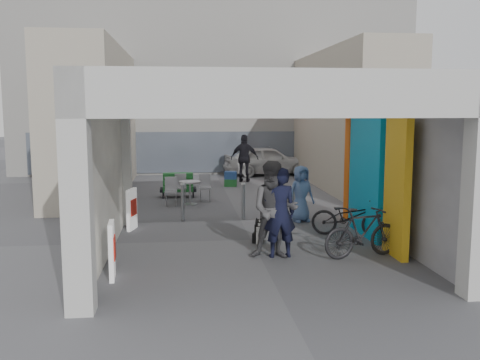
{
  "coord_description": "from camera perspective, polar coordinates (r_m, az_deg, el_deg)",
  "views": [
    {
      "loc": [
        -1.52,
        -11.62,
        2.95
      ],
      "look_at": [
        -0.14,
        1.0,
        1.23
      ],
      "focal_mm": 40.0,
      "sensor_mm": 36.0,
      "label": 1
    }
  ],
  "objects": [
    {
      "name": "advert_board_far",
      "position": [
        13.25,
        -11.45,
        -3.06
      ],
      "size": [
        0.22,
        0.55,
        1.0
      ],
      "rotation": [
        0.0,
        0.0,
        -0.25
      ],
      "color": "white",
      "rests_on": "ground"
    },
    {
      "name": "crate_stack",
      "position": [
        20.15,
        -1.01,
        0.11
      ],
      "size": [
        0.51,
        0.43,
        0.56
      ],
      "rotation": [
        0.0,
        0.0,
        -0.19
      ],
      "color": "#1B5E26",
      "rests_on": "ground"
    },
    {
      "name": "bicycle_front",
      "position": [
        12.59,
        11.58,
        -3.86
      ],
      "size": [
        1.83,
        1.19,
        0.91
      ],
      "primitive_type": "imported",
      "rotation": [
        0.0,
        0.0,
        1.2
      ],
      "color": "black",
      "rests_on": "ground"
    },
    {
      "name": "white_van",
      "position": [
        23.54,
        2.94,
        2.1
      ],
      "size": [
        3.95,
        1.94,
        1.3
      ],
      "primitive_type": "imported",
      "rotation": [
        0.0,
        0.0,
        1.68
      ],
      "color": "silver",
      "rests_on": "ground"
    },
    {
      "name": "far_building",
      "position": [
        25.68,
        -2.89,
        10.04
      ],
      "size": [
        18.0,
        4.08,
        8.0
      ],
      "color": "white",
      "rests_on": "ground"
    },
    {
      "name": "border_collie",
      "position": [
        11.77,
        1.99,
        -5.64
      ],
      "size": [
        0.21,
        0.42,
        0.58
      ],
      "rotation": [
        0.0,
        0.0,
        -0.33
      ],
      "color": "black",
      "rests_on": "ground"
    },
    {
      "name": "plaza_bldg_left",
      "position": [
        19.36,
        -15.19,
        6.13
      ],
      "size": [
        2.0,
        9.0,
        5.0
      ],
      "primitive_type": "cube",
      "color": "#A19A85",
      "rests_on": "ground"
    },
    {
      "name": "man_elderly",
      "position": [
        13.96,
        6.52,
        -1.46
      ],
      "size": [
        0.83,
        0.67,
        1.47
      ],
      "primitive_type": "imported",
      "rotation": [
        0.0,
        0.0,
        0.32
      ],
      "color": "#5A79AF",
      "rests_on": "ground"
    },
    {
      "name": "bollard_center",
      "position": [
        14.17,
        0.35,
        -2.32
      ],
      "size": [
        0.09,
        0.09,
        0.96
      ],
      "primitive_type": "cylinder",
      "color": "gray",
      "rests_on": "ground"
    },
    {
      "name": "man_with_dog",
      "position": [
        10.58,
        4.25,
        -3.48
      ],
      "size": [
        0.68,
        0.47,
        1.8
      ],
      "primitive_type": "imported",
      "rotation": [
        0.0,
        0.0,
        3.21
      ],
      "color": "black",
      "rests_on": "ground"
    },
    {
      "name": "man_crates",
      "position": [
        21.32,
        0.49,
        2.34
      ],
      "size": [
        1.19,
        0.73,
        1.89
      ],
      "primitive_type": "imported",
      "rotation": [
        0.0,
        0.0,
        2.89
      ],
      "color": "black",
      "rests_on": "ground"
    },
    {
      "name": "bollard_right",
      "position": [
        14.64,
        5.68,
        -2.3
      ],
      "size": [
        0.09,
        0.09,
        0.82
      ],
      "primitive_type": "cylinder",
      "color": "gray",
      "rests_on": "ground"
    },
    {
      "name": "plaza_bldg_right",
      "position": [
        20.05,
        11.3,
        6.29
      ],
      "size": [
        2.0,
        9.0,
        5.0
      ],
      "primitive_type": "cube",
      "color": "#A19A85",
      "rests_on": "ground"
    },
    {
      "name": "man_back_turned",
      "position": [
        10.5,
        3.69,
        -3.19
      ],
      "size": [
        1.07,
        0.91,
        1.93
      ],
      "primitive_type": "imported",
      "rotation": [
        0.0,
        0.0,
        -0.21
      ],
      "color": "#444447",
      "rests_on": "ground"
    },
    {
      "name": "advert_board_near",
      "position": [
        9.56,
        -13.49,
        -7.29
      ],
      "size": [
        0.13,
        0.55,
        1.0
      ],
      "rotation": [
        0.0,
        0.0,
        0.07
      ],
      "color": "white",
      "rests_on": "ground"
    },
    {
      "name": "ground",
      "position": [
        12.09,
        1.18,
        -6.4
      ],
      "size": [
        90.0,
        90.0,
        0.0
      ],
      "primitive_type": "plane",
      "color": "#56565B",
      "rests_on": "ground"
    },
    {
      "name": "arcade_canopy",
      "position": [
        11.01,
        4.56,
        4.33
      ],
      "size": [
        6.4,
        6.45,
        6.4
      ],
      "color": "#B7B6B2",
      "rests_on": "ground"
    },
    {
      "name": "bicycle_rear",
      "position": [
        10.87,
        12.94,
        -5.48
      ],
      "size": [
        1.74,
        0.84,
        1.01
      ],
      "primitive_type": "imported",
      "rotation": [
        0.0,
        0.0,
        1.8
      ],
      "color": "black",
      "rests_on": "ground"
    },
    {
      "name": "produce_stand",
      "position": [
        17.87,
        -6.61,
        -0.82
      ],
      "size": [
        1.19,
        0.65,
        0.78
      ],
      "rotation": [
        0.0,
        0.0,
        -0.06
      ],
      "color": "black",
      "rests_on": "ground"
    },
    {
      "name": "cafe_set",
      "position": [
        16.72,
        -5.74,
        -1.41
      ],
      "size": [
        1.43,
        1.15,
        0.86
      ],
      "rotation": [
        0.0,
        0.0,
        0.04
      ],
      "color": "#98989D",
      "rests_on": "ground"
    },
    {
      "name": "bollard_left",
      "position": [
        14.06,
        -6.13,
        -2.4
      ],
      "size": [
        0.09,
        0.09,
        0.98
      ],
      "primitive_type": "cylinder",
      "color": "gray",
      "rests_on": "ground"
    }
  ]
}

